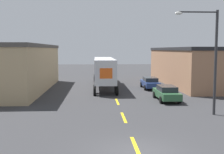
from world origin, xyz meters
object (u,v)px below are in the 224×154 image
at_px(parked_car_right_mid, 166,93).
at_px(street_lamp, 210,54).
at_px(semi_truck, 104,69).
at_px(parked_car_right_far, 150,83).

xyz_separation_m(parked_car_right_mid, street_lamp, (1.67, -5.99, 3.82)).
relative_size(semi_truck, parked_car_right_mid, 3.43).
height_order(semi_truck, parked_car_right_mid, semi_truck).
relative_size(semi_truck, street_lamp, 2.09).
bearing_deg(parked_car_right_far, semi_truck, 158.49).
distance_m(semi_truck, parked_car_right_mid, 12.00).
xyz_separation_m(semi_truck, street_lamp, (7.39, -16.42, 2.29)).
xyz_separation_m(parked_car_right_mid, parked_car_right_far, (0.00, 8.18, 0.00)).
height_order(parked_car_right_far, street_lamp, street_lamp).
bearing_deg(semi_truck, street_lamp, -65.96).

